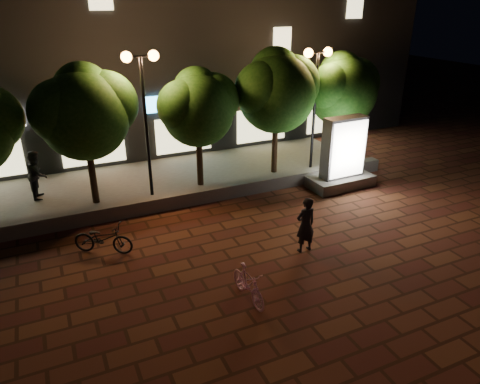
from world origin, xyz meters
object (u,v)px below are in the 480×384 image
tree_mid (198,105)px  street_lamp_right (316,78)px  scooter_parked (103,238)px  pedestrian (37,174)px  ad_kiosk (342,159)px  tree_right (277,88)px  rider (306,225)px  tree_left (85,109)px  tree_far_right (343,87)px  street_lamp_left (143,88)px  scooter_pink (248,284)px

tree_mid → street_lamp_right: size_ratio=0.90×
tree_mid → scooter_parked: size_ratio=2.55×
pedestrian → ad_kiosk: bearing=-99.5°
tree_mid → tree_right: size_ratio=0.89×
tree_right → rider: bearing=-110.8°
street_lamp_right → rider: bearing=-124.5°
rider → tree_left: bearing=-52.1°
tree_right → tree_far_right: 3.20m
tree_right → street_lamp_left: 5.38m
scooter_pink → scooter_parked: bearing=123.7°
scooter_parked → tree_left: bearing=26.4°
scooter_pink → rider: 2.89m
ad_kiosk → rider: 5.30m
tree_left → ad_kiosk: 9.56m
tree_right → pedestrian: (-9.14, 1.24, -2.59)m
rider → scooter_parked: 5.88m
tree_far_right → rider: size_ratio=2.78×
tree_far_right → rider: (-5.45, -5.93, -2.51)m
scooter_parked → pedestrian: size_ratio=0.98×
ad_kiosk → scooter_parked: bearing=-172.5°
tree_mid → rider: size_ratio=2.63×
tree_mid → scooter_pink: bearing=-101.1°
street_lamp_left → scooter_pink: size_ratio=3.46×
scooter_parked → tree_far_right: bearing=-40.2°
ad_kiosk → rider: bearing=-137.7°
tree_right → pedestrian: bearing=172.3°
tree_right → rider: tree_right is taller
rider → tree_right: bearing=-113.2°
tree_left → tree_mid: bearing=-0.0°
tree_far_right → pedestrian: 12.63m
street_lamp_right → scooter_parked: size_ratio=2.83×
tree_left → tree_right: 7.30m
street_lamp_left → pedestrian: (-3.78, 1.51, -3.05)m
tree_far_right → street_lamp_left: street_lamp_left is taller
street_lamp_left → ad_kiosk: bearing=-16.7°
tree_right → scooter_parked: tree_right is taller
tree_right → street_lamp_right: 1.70m
pedestrian → tree_far_right: bearing=-86.7°
scooter_pink → scooter_parked: 4.73m
tree_far_right → street_lamp_left: (-8.55, -0.26, 0.66)m
street_lamp_left → ad_kiosk: (7.02, -2.10, -2.91)m
tree_far_right → scooter_pink: bearing=-137.3°
scooter_pink → rider: (2.50, 1.40, 0.41)m
scooter_pink → rider: bearing=25.6°
tree_right → pedestrian: size_ratio=2.83×
tree_right → scooter_pink: bearing=-122.9°
tree_right → street_lamp_right: tree_right is taller
street_lamp_right → rider: 7.52m
tree_mid → street_lamp_left: street_lamp_left is taller
scooter_pink → tree_mid: bearing=75.2°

